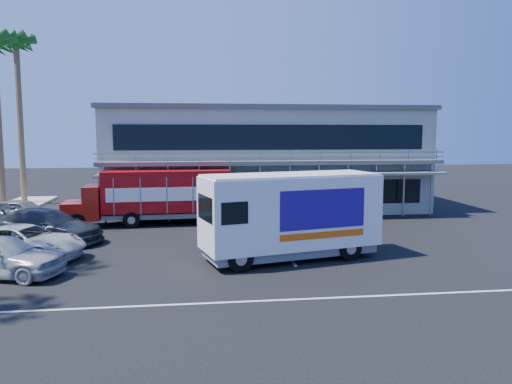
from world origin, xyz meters
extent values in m
plane|color=black|center=(0.00, 0.00, 0.00)|extent=(120.00, 120.00, 0.00)
cube|color=#9EA496|center=(3.00, 15.00, 3.50)|extent=(22.00, 10.00, 7.00)
cube|color=#515454|center=(3.00, 15.00, 7.15)|extent=(22.40, 10.40, 0.30)
cube|color=#515454|center=(3.00, 9.40, 3.60)|extent=(22.00, 1.20, 0.25)
cube|color=gray|center=(3.00, 8.85, 4.10)|extent=(22.00, 0.08, 0.90)
cube|color=slate|center=(3.00, 9.10, 2.90)|extent=(22.00, 1.80, 0.15)
cube|color=black|center=(3.00, 9.98, 1.60)|extent=(20.00, 0.06, 1.60)
cube|color=black|center=(3.00, 9.98, 5.20)|extent=(20.00, 0.06, 1.60)
cylinder|color=brown|center=(-15.10, 18.50, 6.00)|extent=(0.44, 0.44, 12.00)
sphere|color=#184A15|center=(-15.10, 18.50, 12.20)|extent=(1.10, 1.10, 1.10)
cube|color=#AA180D|center=(-9.02, 8.23, 0.93)|extent=(1.41, 2.16, 1.12)
cube|color=#AA180D|center=(-8.00, 8.28, 1.44)|extent=(1.05, 2.37, 1.95)
cube|color=black|center=(-8.00, 8.28, 2.00)|extent=(0.15, 1.98, 0.65)
cube|color=#B80B12|center=(-3.72, 8.50, 2.05)|extent=(7.55, 2.70, 2.42)
cube|color=slate|center=(-3.72, 8.50, 0.60)|extent=(7.54, 2.35, 0.28)
cube|color=white|center=(-3.67, 7.33, 1.95)|extent=(6.84, 0.38, 0.79)
cube|color=white|center=(-3.78, 9.67, 1.95)|extent=(6.84, 0.38, 0.79)
cylinder|color=black|center=(-8.69, 7.22, 0.48)|extent=(0.98, 0.33, 0.97)
cylinder|color=black|center=(-8.80, 9.27, 0.48)|extent=(0.98, 0.33, 0.97)
cylinder|color=black|center=(-5.72, 7.37, 0.48)|extent=(0.98, 0.33, 0.97)
cylinder|color=black|center=(-5.82, 9.42, 0.48)|extent=(0.98, 0.33, 0.97)
cylinder|color=black|center=(-1.26, 7.60, 0.48)|extent=(0.98, 0.33, 0.97)
cylinder|color=black|center=(-1.36, 9.65, 0.48)|extent=(0.98, 0.33, 0.97)
cube|color=white|center=(2.00, -0.71, 2.13)|extent=(8.04, 4.39, 3.05)
cube|color=slate|center=(2.00, -0.71, 0.44)|extent=(7.68, 4.06, 0.38)
cube|color=black|center=(-1.68, -1.63, 2.45)|extent=(0.58, 2.10, 1.04)
cube|color=white|center=(2.00, -0.71, 3.69)|extent=(7.88, 4.30, 0.09)
cube|color=navy|center=(3.17, -1.78, 2.34)|extent=(3.82, 0.98, 1.64)
cube|color=navy|center=(2.53, 0.79, 2.34)|extent=(3.82, 0.98, 1.64)
cube|color=#F2590C|center=(3.17, -1.79, 1.25)|extent=(3.81, 0.97, 0.27)
cylinder|color=black|center=(-0.36, -2.49, 0.52)|extent=(1.08, 0.53, 1.05)
cylinder|color=black|center=(-0.92, -0.25, 0.52)|extent=(1.08, 0.53, 1.05)
cylinder|color=black|center=(4.50, -1.28, 0.52)|extent=(1.08, 0.53, 1.05)
cylinder|color=black|center=(3.94, 0.97, 0.52)|extent=(1.08, 0.53, 1.05)
imported|color=#A1A2A7|center=(-9.50, -2.00, 0.82)|extent=(5.19, 3.27, 1.65)
imported|color=#BBBBBD|center=(-9.50, 0.80, 0.74)|extent=(5.80, 4.02, 1.47)
imported|color=#282D35|center=(-9.50, 4.00, 0.85)|extent=(6.31, 4.28, 1.70)
imported|color=slate|center=(-12.50, 9.82, 0.75)|extent=(4.74, 2.99, 1.50)
camera|label=1|loc=(-2.19, -21.65, 5.48)|focal=35.00mm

